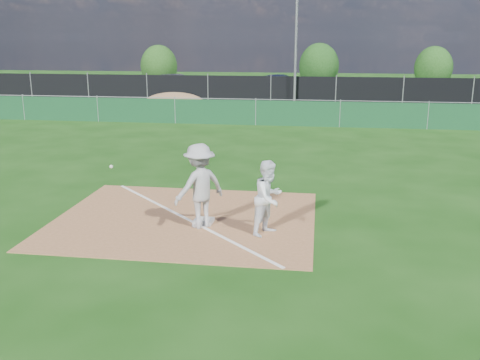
# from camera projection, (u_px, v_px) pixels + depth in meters

# --- Properties ---
(ground) EXTENTS (90.00, 90.00, 0.00)m
(ground) POSITION_uv_depth(u_px,v_px,m) (241.00, 145.00, 21.11)
(ground) COLOR #14400D
(ground) RESTS_ON ground
(infield_dirt) EXTENTS (6.00, 5.00, 0.02)m
(infield_dirt) POSITION_uv_depth(u_px,v_px,m) (185.00, 219.00, 12.51)
(infield_dirt) COLOR #95613B
(infield_dirt) RESTS_ON ground
(foul_line) EXTENTS (5.01, 5.01, 0.01)m
(foul_line) POSITION_uv_depth(u_px,v_px,m) (185.00, 218.00, 12.51)
(foul_line) COLOR white
(foul_line) RESTS_ON infield_dirt
(green_fence) EXTENTS (44.00, 0.05, 1.20)m
(green_fence) POSITION_uv_depth(u_px,v_px,m) (256.00, 113.00, 25.74)
(green_fence) COLOR #113E20
(green_fence) RESTS_ON ground
(dirt_mound) EXTENTS (3.38, 2.60, 1.17)m
(dirt_mound) POSITION_uv_depth(u_px,v_px,m) (174.00, 103.00, 29.79)
(dirt_mound) COLOR olive
(dirt_mound) RESTS_ON ground
(black_fence) EXTENTS (46.00, 0.04, 1.80)m
(black_fence) POSITION_uv_depth(u_px,v_px,m) (271.00, 91.00, 33.31)
(black_fence) COLOR black
(black_fence) RESTS_ON ground
(parking_lot) EXTENTS (46.00, 9.00, 0.01)m
(parking_lot) POSITION_uv_depth(u_px,v_px,m) (277.00, 97.00, 38.32)
(parking_lot) COLOR black
(parking_lot) RESTS_ON ground
(light_pole) EXTENTS (0.16, 0.16, 8.00)m
(light_pole) POSITION_uv_depth(u_px,v_px,m) (296.00, 39.00, 32.01)
(light_pole) COLOR slate
(light_pole) RESTS_ON ground
(first_base) EXTENTS (0.44, 0.44, 0.09)m
(first_base) POSITION_uv_depth(u_px,v_px,m) (204.00, 221.00, 12.18)
(first_base) COLOR silver
(first_base) RESTS_ON infield_dirt
(play_at_first) EXTENTS (2.78, 1.35, 1.88)m
(play_at_first) POSITION_uv_depth(u_px,v_px,m) (200.00, 186.00, 11.73)
(play_at_first) COLOR #BABABC
(play_at_first) RESTS_ON infield_dirt
(runner) EXTENTS (0.94, 1.00, 1.63)m
(runner) POSITION_uv_depth(u_px,v_px,m) (269.00, 198.00, 11.37)
(runner) COLOR white
(runner) RESTS_ON ground
(car_left) EXTENTS (5.27, 3.24, 1.68)m
(car_left) POSITION_uv_depth(u_px,v_px,m) (178.00, 84.00, 38.92)
(car_left) COLOR #AFB1B7
(car_left) RESTS_ON parking_lot
(car_mid) EXTENTS (4.97, 2.86, 1.55)m
(car_mid) POSITION_uv_depth(u_px,v_px,m) (281.00, 86.00, 37.59)
(car_mid) COLOR black
(car_mid) RESTS_ON parking_lot
(car_right) EXTENTS (5.35, 2.95, 1.47)m
(car_right) POSITION_uv_depth(u_px,v_px,m) (352.00, 88.00, 36.60)
(car_right) COLOR black
(car_right) RESTS_ON parking_lot
(tree_left) EXTENTS (2.98, 2.98, 3.54)m
(tree_left) POSITION_uv_depth(u_px,v_px,m) (159.00, 66.00, 43.95)
(tree_left) COLOR #382316
(tree_left) RESTS_ON ground
(tree_mid) EXTENTS (3.13, 3.13, 3.71)m
(tree_mid) POSITION_uv_depth(u_px,v_px,m) (319.00, 66.00, 42.20)
(tree_mid) COLOR #382316
(tree_mid) RESTS_ON ground
(tree_right) EXTENTS (2.93, 2.93, 3.48)m
(tree_right) POSITION_uv_depth(u_px,v_px,m) (433.00, 68.00, 42.14)
(tree_right) COLOR #382316
(tree_right) RESTS_ON ground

